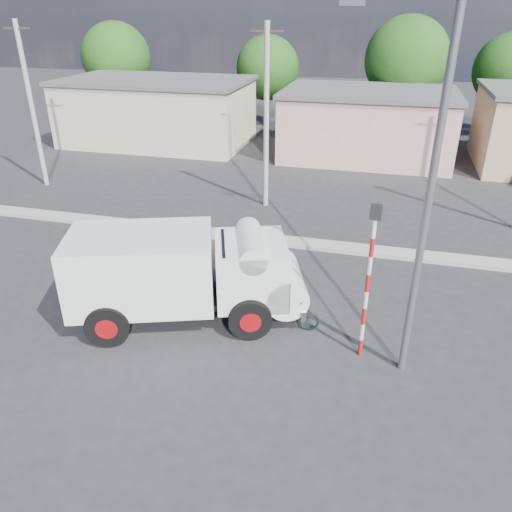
% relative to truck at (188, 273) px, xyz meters
% --- Properties ---
extents(ground_plane, '(120.00, 120.00, 0.00)m').
position_rel_truck_xyz_m(ground_plane, '(1.94, -2.05, -1.55)').
color(ground_plane, '#292A2C').
rests_on(ground_plane, ground).
extents(median, '(40.00, 0.80, 0.16)m').
position_rel_truck_xyz_m(median, '(1.94, 5.95, -1.47)').
color(median, '#99968E').
rests_on(median, ground).
extents(truck, '(7.19, 4.53, 2.79)m').
position_rel_truck_xyz_m(truck, '(0.00, 0.00, 0.00)').
color(truck, black).
rests_on(truck, ground).
extents(bicycle, '(2.13, 0.88, 1.09)m').
position_rel_truck_xyz_m(bicycle, '(2.87, 0.30, -1.00)').
color(bicycle, '#182829').
rests_on(bicycle, ground).
extents(cyclist, '(0.44, 0.63, 1.66)m').
position_rel_truck_xyz_m(cyclist, '(2.87, 0.30, -0.72)').
color(cyclist, white).
rests_on(cyclist, ground).
extents(traffic_pole, '(0.28, 0.18, 4.36)m').
position_rel_truck_xyz_m(traffic_pole, '(5.14, -0.55, 1.04)').
color(traffic_pole, red).
rests_on(traffic_pole, ground).
extents(streetlight, '(2.34, 0.22, 9.00)m').
position_rel_truck_xyz_m(streetlight, '(6.08, -0.85, 3.41)').
color(streetlight, slate).
rests_on(streetlight, ground).
extents(building_row, '(37.80, 7.30, 4.44)m').
position_rel_truck_xyz_m(building_row, '(3.04, 19.95, 0.58)').
color(building_row, beige).
rests_on(building_row, ground).
extents(tree_row, '(34.13, 7.32, 8.10)m').
position_rel_truck_xyz_m(tree_row, '(-0.32, 26.57, 3.28)').
color(tree_row, '#38281E').
rests_on(tree_row, ground).
extents(utility_poles, '(35.40, 0.24, 8.00)m').
position_rel_truck_xyz_m(utility_poles, '(5.19, 9.95, 2.52)').
color(utility_poles, '#99968E').
rests_on(utility_poles, ground).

